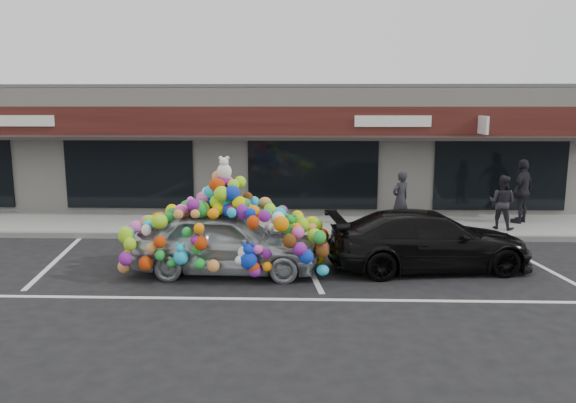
{
  "coord_description": "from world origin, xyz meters",
  "views": [
    {
      "loc": [
        2.76,
        -12.58,
        3.74
      ],
      "look_at": [
        2.32,
        1.4,
        1.26
      ],
      "focal_mm": 35.0,
      "sensor_mm": 36.0,
      "label": 1
    }
  ],
  "objects_px": {
    "toy_car": "(226,234)",
    "pedestrian_a": "(400,199)",
    "black_sedan": "(429,240)",
    "pedestrian_c": "(522,191)",
    "pedestrian_b": "(502,202)"
  },
  "relations": [
    {
      "from": "black_sedan",
      "to": "pedestrian_c",
      "type": "distance_m",
      "value": 5.76
    },
    {
      "from": "pedestrian_a",
      "to": "pedestrian_c",
      "type": "relative_size",
      "value": 0.83
    },
    {
      "from": "pedestrian_b",
      "to": "toy_car",
      "type": "bearing_deg",
      "value": 63.14
    },
    {
      "from": "pedestrian_b",
      "to": "pedestrian_c",
      "type": "distance_m",
      "value": 1.24
    },
    {
      "from": "toy_car",
      "to": "pedestrian_a",
      "type": "bearing_deg",
      "value": -44.72
    },
    {
      "from": "black_sedan",
      "to": "pedestrian_c",
      "type": "relative_size",
      "value": 2.38
    },
    {
      "from": "toy_car",
      "to": "black_sedan",
      "type": "xyz_separation_m",
      "value": [
        4.55,
        0.41,
        -0.21
      ]
    },
    {
      "from": "toy_car",
      "to": "pedestrian_c",
      "type": "relative_size",
      "value": 2.31
    },
    {
      "from": "pedestrian_a",
      "to": "pedestrian_c",
      "type": "bearing_deg",
      "value": 153.35
    },
    {
      "from": "black_sedan",
      "to": "pedestrian_b",
      "type": "distance_m",
      "value": 4.53
    },
    {
      "from": "pedestrian_a",
      "to": "pedestrian_b",
      "type": "xyz_separation_m",
      "value": [
        2.83,
        -0.36,
        -0.03
      ]
    },
    {
      "from": "toy_car",
      "to": "pedestrian_b",
      "type": "relative_size",
      "value": 2.88
    },
    {
      "from": "toy_car",
      "to": "pedestrian_a",
      "type": "relative_size",
      "value": 2.79
    },
    {
      "from": "black_sedan",
      "to": "pedestrian_c",
      "type": "xyz_separation_m",
      "value": [
        3.7,
        4.39,
        0.45
      ]
    },
    {
      "from": "black_sedan",
      "to": "pedestrian_a",
      "type": "xyz_separation_m",
      "value": [
        -0.01,
        3.89,
        0.29
      ]
    }
  ]
}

